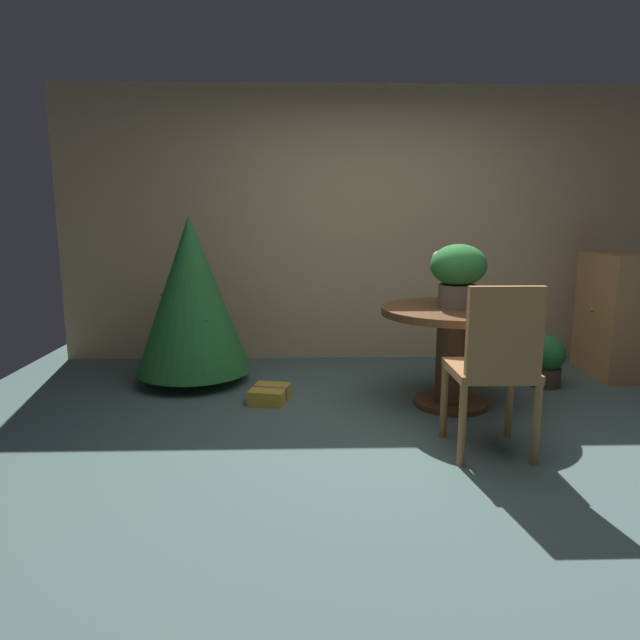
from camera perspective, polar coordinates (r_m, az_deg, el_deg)
name	(u,v)px	position (r m, az deg, el deg)	size (l,w,h in m)	color
ground_plane	(411,443)	(3.59, 9.30, -12.39)	(6.60, 6.60, 0.00)	#4C6660
back_wall_panel	(372,226)	(5.48, 5.34, 9.56)	(6.00, 0.10, 2.60)	tan
round_dining_table	(453,338)	(4.20, 13.51, -1.77)	(1.06, 1.06, 0.74)	brown
flower_vase	(458,271)	(4.14, 13.97, 4.90)	(0.40, 0.40, 0.46)	#665B51
wooden_chair_near	(496,361)	(3.34, 17.57, -4.06)	(0.46, 0.46, 1.02)	#9E6B3D
holiday_tree	(192,295)	(4.74, -13.04, 2.52)	(0.95, 0.95, 1.40)	brown
gift_box_gold	(270,394)	(4.31, -5.19, -7.57)	(0.32, 0.36, 0.11)	gold
wooden_cabinet	(618,315)	(5.53, 28.27, 0.43)	(0.48, 0.68, 1.08)	#B27F4C
potted_plant	(546,359)	(4.98, 22.20, -3.74)	(0.31, 0.31, 0.44)	#4C382D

